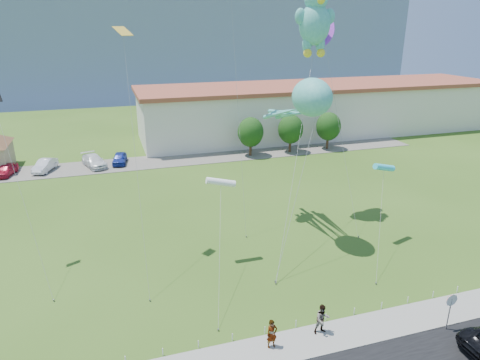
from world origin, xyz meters
name	(u,v)px	position (x,y,z in m)	size (l,w,h in m)	color
ground	(272,317)	(0.00, 0.00, 0.00)	(160.00, 160.00, 0.00)	#335317
sidewalk	(290,346)	(0.00, -2.75, 0.05)	(80.00, 2.50, 0.10)	gray
parking_strip	(179,160)	(0.00, 35.00, 0.03)	(70.00, 6.00, 0.06)	#59544C
hill_ridge	(130,43)	(0.00, 120.00, 12.50)	(160.00, 50.00, 25.00)	slate
warehouse	(321,108)	(26.00, 44.00, 4.12)	(61.00, 15.00, 8.20)	beige
stop_sign	(451,303)	(9.50, -4.21, 1.87)	(0.80, 0.07, 2.50)	slate
rope_fence	(281,327)	(0.00, -1.30, 0.25)	(26.05, 0.05, 0.50)	white
tree_near	(251,132)	(10.00, 34.00, 3.39)	(3.60, 3.60, 5.47)	#3F2B19
tree_mid	(291,129)	(16.00, 34.00, 3.39)	(3.60, 3.60, 5.47)	#3F2B19
tree_far	(328,126)	(22.00, 34.00, 3.39)	(3.60, 3.60, 5.47)	#3F2B19
pedestrian_left	(272,334)	(-1.06, -2.53, 0.98)	(0.64, 0.42, 1.75)	gray
pedestrian_right	(322,319)	(2.20, -2.30, 1.04)	(0.91, 0.71, 1.88)	gray
parked_car_red	(6,170)	(-21.07, 34.80, 0.75)	(1.64, 4.08, 1.39)	#B3162F
parked_car_silver	(45,165)	(-16.74, 35.19, 0.78)	(1.53, 4.37, 1.44)	silver
parked_car_white	(94,161)	(-10.88, 35.23, 0.80)	(2.08, 5.11, 1.48)	silver
parked_car_blue	(120,158)	(-7.67, 35.56, 0.77)	(1.67, 4.15, 1.42)	navy
octopus_kite	(305,104)	(6.24, 9.72, 11.46)	(6.15, 11.48, 13.56)	teal
teddy_bear_kite	(315,19)	(8.98, 14.29, 17.74)	(9.33, 12.24, 20.51)	teal
small_kite_yellow	(126,68)	(-7.01, 10.81, 14.44)	(1.29, 8.72, 17.26)	gold
small_kite_white	(221,183)	(-1.12, 8.01, 6.25)	(2.77, 9.51, 6.74)	white
small_kite_purple	(324,36)	(10.22, 14.78, 16.31)	(1.80, 7.90, 17.39)	purple
small_kite_cyan	(384,168)	(12.32, 7.21, 6.34)	(4.38, 7.27, 6.83)	#33CEE8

